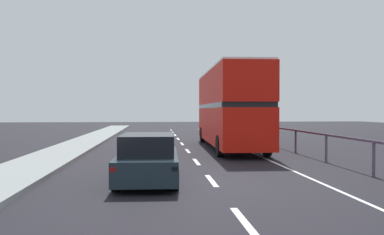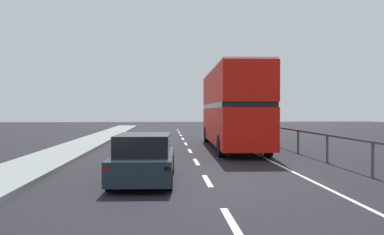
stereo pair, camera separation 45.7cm
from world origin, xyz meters
TOP-DOWN VIEW (x-y plane):
  - ground_plane at (0.00, 0.00)m, footprint 75.57×120.00m
  - lane_paint_markings at (1.92, 8.90)m, footprint 3.30×46.00m
  - bridge_side_railing at (5.31, 9.00)m, footprint 0.10×42.00m
  - double_decker_bus_red at (2.45, 10.00)m, footprint 2.71×11.27m
  - hatchback_car_near at (-1.92, 0.06)m, footprint 1.89×4.26m

SIDE VIEW (x-z plane):
  - ground_plane at x=0.00m, z-range -0.10..0.00m
  - lane_paint_markings at x=1.92m, z-range 0.00..0.01m
  - hatchback_car_near at x=-1.92m, z-range -0.03..1.40m
  - bridge_side_railing at x=5.31m, z-range 0.36..1.53m
  - double_decker_bus_red at x=2.45m, z-range 0.15..4.55m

